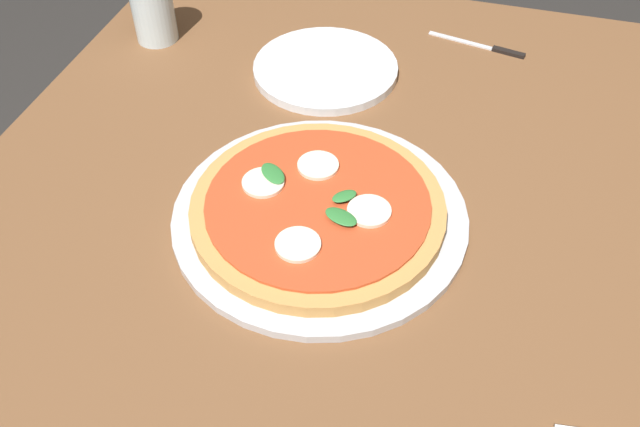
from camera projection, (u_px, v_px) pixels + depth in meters
name	position (u px, v px, depth m)	size (l,w,h in m)	color
dining_table	(382.00, 248.00, 0.97)	(1.14, 1.11, 0.73)	brown
serving_tray	(320.00, 216.00, 0.87)	(0.38, 0.38, 0.01)	silver
pizza	(318.00, 208.00, 0.85)	(0.32, 0.32, 0.03)	tan
plate_white	(325.00, 69.00, 1.09)	(0.23, 0.23, 0.01)	white
knife	(488.00, 47.00, 1.15)	(0.17, 0.04, 0.01)	black
glass_cup	(152.00, 7.00, 1.13)	(0.07, 0.07, 0.12)	silver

